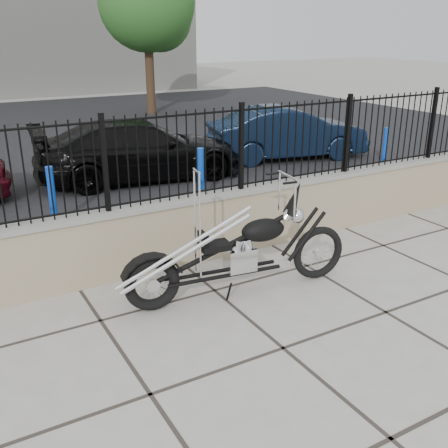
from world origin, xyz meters
TOP-DOWN VIEW (x-y plane):
  - ground_plane at (0.00, 0.00)m, footprint 90.00×90.00m
  - parking_lot at (0.00, 12.50)m, footprint 30.00×30.00m
  - retaining_wall at (0.00, 2.50)m, footprint 14.00×0.36m
  - iron_fence at (0.00, 2.50)m, footprint 14.00×0.08m
  - chopper_motorcycle at (0.20, 1.29)m, footprint 2.87×0.87m
  - car_black at (1.17, 7.03)m, footprint 4.73×2.38m
  - car_blue at (5.20, 7.03)m, footprint 4.24×2.27m
  - bollard_a at (-1.20, 4.99)m, footprint 0.16×0.16m
  - bollard_b at (1.56, 4.87)m, footprint 0.16×0.16m
  - bollard_c at (6.77, 5.18)m, footprint 0.13×0.13m

SIDE VIEW (x-z plane):
  - ground_plane at x=0.00m, z-range 0.00..0.00m
  - parking_lot at x=0.00m, z-range 0.00..0.00m
  - bollard_c at x=6.77m, z-range 0.00..0.94m
  - retaining_wall at x=0.00m, z-range 0.00..0.96m
  - bollard_a at x=-1.20m, z-range 0.00..1.02m
  - bollard_b at x=1.56m, z-range 0.00..1.06m
  - car_black at x=1.17m, z-range 0.00..1.32m
  - car_blue at x=5.20m, z-range 0.00..1.33m
  - chopper_motorcycle at x=0.20m, z-range 0.00..1.69m
  - iron_fence at x=0.00m, z-range 0.96..2.16m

